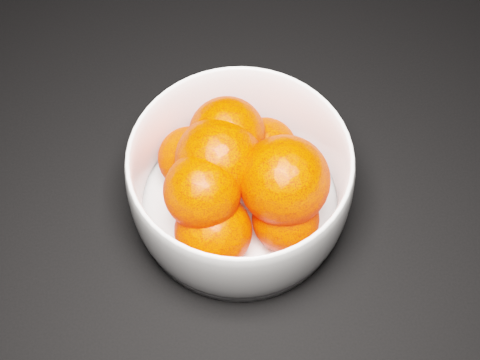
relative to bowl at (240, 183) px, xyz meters
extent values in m
cylinder|color=white|center=(0.00, 0.00, -0.04)|extent=(0.18, 0.18, 0.01)
sphere|color=#FF2600|center=(0.03, 0.04, -0.01)|extent=(0.06, 0.06, 0.06)
sphere|color=#FF2600|center=(-0.04, 0.03, -0.01)|extent=(0.06, 0.06, 0.06)
sphere|color=#FF2600|center=(-0.03, -0.04, -0.01)|extent=(0.07, 0.07, 0.07)
sphere|color=#FF2600|center=(0.04, -0.04, -0.01)|extent=(0.06, 0.06, 0.06)
sphere|color=#FF2600|center=(-0.01, 0.03, 0.03)|extent=(0.07, 0.07, 0.07)
sphere|color=#FF2600|center=(-0.03, -0.02, 0.03)|extent=(0.06, 0.06, 0.06)
sphere|color=#FF2600|center=(0.03, -0.02, 0.03)|extent=(0.08, 0.08, 0.08)
sphere|color=#FF2600|center=(-0.02, 0.01, 0.03)|extent=(0.07, 0.07, 0.07)
camera|label=1|loc=(-0.03, -0.29, 0.50)|focal=50.00mm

